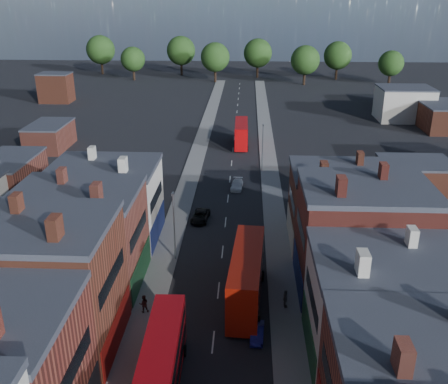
# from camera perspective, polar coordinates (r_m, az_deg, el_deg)

# --- Properties ---
(pavement_west) EXTENTS (3.00, 200.00, 0.12)m
(pavement_west) POSITION_cam_1_polar(r_m,az_deg,el_deg) (74.97, -4.45, -0.03)
(pavement_west) COLOR gray
(pavement_west) RESTS_ON ground
(pavement_east) EXTENTS (3.00, 200.00, 0.12)m
(pavement_east) POSITION_cam_1_polar(r_m,az_deg,el_deg) (74.51, 5.52, -0.21)
(pavement_east) COLOR gray
(pavement_east) RESTS_ON ground
(lamp_post_2) EXTENTS (0.25, 0.70, 8.12)m
(lamp_post_2) POSITION_cam_1_polar(r_m,az_deg,el_deg) (54.79, -5.74, -3.41)
(lamp_post_2) COLOR slate
(lamp_post_2) RESTS_ON ground
(lamp_post_3) EXTENTS (0.25, 0.70, 8.12)m
(lamp_post_3) POSITION_cam_1_polar(r_m,az_deg,el_deg) (82.36, 4.44, 5.44)
(lamp_post_3) COLOR slate
(lamp_post_3) RESTS_ON ground
(bus_0) EXTENTS (2.95, 10.89, 4.68)m
(bus_0) POSITION_cam_1_polar(r_m,az_deg,el_deg) (39.61, -7.05, -18.49)
(bus_0) COLOR #BC0A12
(bus_0) RESTS_ON ground
(bus_1) EXTENTS (3.71, 12.36, 5.27)m
(bus_1) POSITION_cam_1_polar(r_m,az_deg,el_deg) (48.32, 2.59, -9.57)
(bus_1) COLOR #B3190A
(bus_1) RESTS_ON ground
(bus_2) EXTENTS (2.78, 10.67, 4.60)m
(bus_2) POSITION_cam_1_polar(r_m,az_deg,el_deg) (97.27, 1.99, 6.73)
(bus_2) COLOR #B7080A
(bus_2) RESTS_ON ground
(car_1) EXTENTS (1.33, 3.29, 1.06)m
(car_1) POSITION_cam_1_polar(r_m,az_deg,el_deg) (45.14, 3.82, -15.75)
(car_1) COLOR navy
(car_1) RESTS_ON ground
(car_2) EXTENTS (2.50, 4.66, 1.24)m
(car_2) POSITION_cam_1_polar(r_m,az_deg,el_deg) (65.70, -2.72, -2.76)
(car_2) COLOR black
(car_2) RESTS_ON ground
(car_3) EXTENTS (2.03, 4.29, 1.21)m
(car_3) POSITION_cam_1_polar(r_m,az_deg,el_deg) (76.13, 1.48, 0.82)
(car_3) COLOR white
(car_3) RESTS_ON ground
(ped_1) EXTENTS (0.95, 0.68, 1.77)m
(ped_1) POSITION_cam_1_polar(r_m,az_deg,el_deg) (48.29, -9.15, -12.49)
(ped_1) COLOR #3A1A17
(ped_1) RESTS_ON pavement_west
(ped_3) EXTENTS (0.64, 1.12, 1.81)m
(ped_3) POSITION_cam_1_polar(r_m,az_deg,el_deg) (48.68, 7.04, -12.02)
(ped_3) COLOR #59524C
(ped_3) RESTS_ON pavement_east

